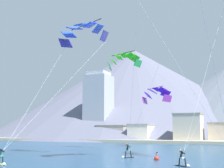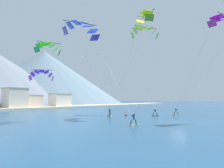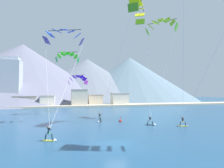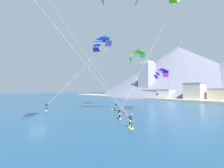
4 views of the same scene
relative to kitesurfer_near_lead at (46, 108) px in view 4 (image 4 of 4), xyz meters
The scene contains 17 objects.
ground_plane 7.64m from the kitesurfer_near_lead, 24.09° to the right, with size 400.00×400.00×0.00m, color navy.
kitesurfer_near_lead is the anchor object (origin of this frame).
kitesurfer_near_trail 17.17m from the kitesurfer_near_lead, 20.23° to the left, with size 1.65×1.33×1.63m.
kitesurfer_mid_center 20.76m from the kitesurfer_near_lead, 10.22° to the left, with size 1.69×1.25×1.68m.
kitesurfer_far_left 14.36m from the kitesurfer_near_lead, 55.48° to the left, with size 1.25×1.69×1.77m.
parafoil_kite_near_lead 20.64m from the kitesurfer_near_lead, 83.96° to the left, with size 7.73×14.50×16.63m.
parafoil_kite_distant_high_outer 29.62m from the kitesurfer_near_lead, 84.82° to the left, with size 6.41×2.51×2.76m.
parafoil_kite_distant_low_drift 35.38m from the kitesurfer_near_lead, 80.41° to the left, with size 6.23×4.24×2.97m.
race_marker_buoy 16.25m from the kitesurfer_near_lead, 41.90° to the left, with size 0.56×0.56×1.02m.
shoreline_strip 52.77m from the kitesurfer_near_lead, 82.42° to the left, with size 180.00×10.00×0.70m, color beige.
shore_building_harbour_front 53.96m from the kitesurfer_near_lead, 81.66° to the left, with size 6.62×6.46×7.08m.
shore_building_promenade_mid 55.04m from the kitesurfer_near_lead, 94.90° to the left, with size 5.67×7.11×4.64m.
shore_building_quay_east 57.17m from the kitesurfer_near_lead, 103.25° to the left, with size 8.55×5.94×4.39m.
shore_building_old_town 57.80m from the kitesurfer_near_lead, 74.69° to the left, with size 6.39×4.64×4.90m.
highrise_tower 62.44m from the kitesurfer_near_lead, 108.16° to the left, with size 7.00×7.00×20.21m.
mountain_peak_east_shoulder 112.19m from the kitesurfer_near_lead, 103.38° to the left, with size 123.81×123.81×38.89m.
mountain_peak_far_spur 116.22m from the kitesurfer_near_lead, 108.35° to the left, with size 92.90×92.90×23.65m.
Camera 4 is at (25.88, -6.12, 4.44)m, focal length 24.00 mm.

